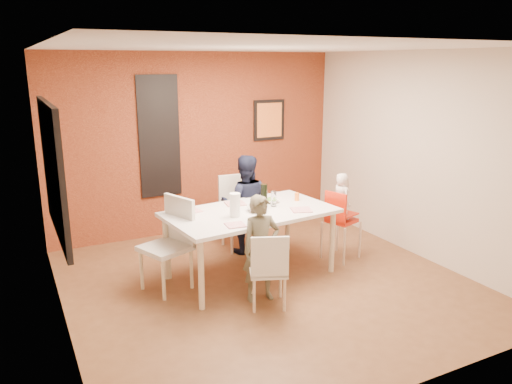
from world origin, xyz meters
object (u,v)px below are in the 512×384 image
dining_table (250,217)px  paper_towel_roll (235,205)px  chair_left (172,238)px  high_chair (340,218)px  toddler (341,196)px  wine_bottle (264,196)px  child_far (245,204)px  child_near (261,249)px  chair_far (238,207)px  chair_near (269,267)px

dining_table → paper_towel_roll: bearing=-154.7°
chair_left → high_chair: size_ratio=1.13×
paper_towel_roll → toddler: bearing=2.8°
wine_bottle → dining_table: bearing=-172.8°
dining_table → toddler: bearing=-2.0°
child_far → toddler: bearing=164.1°
child_near → wine_bottle: bearing=62.8°
chair_far → child_far: bearing=-87.1°
high_chair → dining_table: bearing=68.2°
chair_far → wine_bottle: bearing=-90.9°
high_chair → wine_bottle: wine_bottle is taller
chair_near → child_far: bearing=-85.3°
wine_bottle → paper_towel_roll: (-0.45, -0.15, -0.01)m
toddler → chair_near: bearing=120.9°
high_chair → wine_bottle: size_ratio=3.11×
chair_far → child_near: bearing=-101.7°
chair_near → high_chair: high_chair is taller
chair_near → wine_bottle: (0.41, 0.88, 0.51)m
dining_table → wine_bottle: wine_bottle is taller
dining_table → child_near: 0.67m
chair_near → chair_left: 1.23m
child_near → toddler: bearing=24.5°
chair_near → high_chair: (1.49, 0.80, 0.09)m
chair_far → chair_left: bearing=-140.2°
chair_left → child_near: child_near is taller
chair_near → child_near: 0.26m
child_far → toddler: (1.01, -0.79, 0.18)m
child_far → wine_bottle: size_ratio=4.51×
chair_far → high_chair: bearing=-42.2°
chair_near → paper_towel_roll: bearing=-64.5°
paper_towel_roll → wine_bottle: bearing=17.9°
child_far → dining_table: bearing=91.0°
child_far → wine_bottle: 0.78m
high_chair → paper_towel_roll: (-1.53, -0.06, 0.40)m
child_near → paper_towel_roll: (-0.07, 0.51, 0.37)m
wine_bottle → paper_towel_roll: 0.48m
chair_far → child_near: child_near is taller
dining_table → chair_left: bearing=172.6°
chair_far → paper_towel_roll: paper_towel_roll is taller
dining_table → chair_near: bearing=-103.8°
chair_near → child_near: bearing=-75.1°
chair_near → toddler: 1.76m
child_near → wine_bottle: child_near is taller
paper_towel_roll → high_chair: bearing=2.3°
paper_towel_roll → chair_far: bearing=63.8°
child_near → child_far: 1.45m
toddler → child_near: bearing=114.1°
chair_left → chair_far: bearing=103.8°
chair_near → chair_far: size_ratio=0.83×
dining_table → child_far: bearing=69.1°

